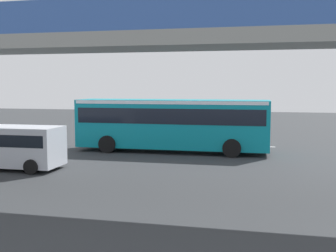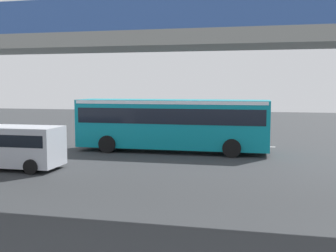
% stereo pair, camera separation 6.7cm
% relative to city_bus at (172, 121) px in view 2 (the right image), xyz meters
% --- Properties ---
extents(ground, '(80.00, 80.00, 0.00)m').
position_rel_city_bus_xyz_m(ground, '(0.80, -1.23, -1.88)').
color(ground, '#2D3033').
extents(city_bus, '(11.54, 2.85, 3.15)m').
position_rel_city_bus_xyz_m(city_bus, '(0.00, 0.00, 0.00)').
color(city_bus, '#0C8493').
rests_on(city_bus, ground).
extents(parked_van, '(4.80, 2.17, 2.05)m').
position_rel_city_bus_xyz_m(parked_van, '(6.43, 6.77, -0.70)').
color(parked_van, '#B7BCC6').
rests_on(parked_van, ground).
extents(traffic_sign, '(0.08, 0.60, 2.80)m').
position_rel_city_bus_xyz_m(traffic_sign, '(-0.32, -4.91, 0.01)').
color(traffic_sign, slate).
rests_on(traffic_sign, ground).
extents(lane_dash_leftmost, '(2.00, 0.20, 0.01)m').
position_rel_city_bus_xyz_m(lane_dash_leftmost, '(-5.20, -3.37, -1.88)').
color(lane_dash_leftmost, silver).
rests_on(lane_dash_leftmost, ground).
extents(lane_dash_left, '(2.00, 0.20, 0.01)m').
position_rel_city_bus_xyz_m(lane_dash_left, '(-1.20, -3.37, -1.88)').
color(lane_dash_left, silver).
rests_on(lane_dash_left, ground).
extents(lane_dash_centre, '(2.00, 0.20, 0.01)m').
position_rel_city_bus_xyz_m(lane_dash_centre, '(2.80, -3.37, -1.88)').
color(lane_dash_centre, silver).
rests_on(lane_dash_centre, ground).
extents(lane_dash_right, '(2.00, 0.20, 0.01)m').
position_rel_city_bus_xyz_m(lane_dash_right, '(6.80, -3.37, -1.88)').
color(lane_dash_right, silver).
rests_on(lane_dash_right, ground).
extents(pedestrian_overpass, '(27.62, 2.60, 6.87)m').
position_rel_city_bus_xyz_m(pedestrian_overpass, '(0.80, 10.07, 3.21)').
color(pedestrian_overpass, gray).
rests_on(pedestrian_overpass, ground).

